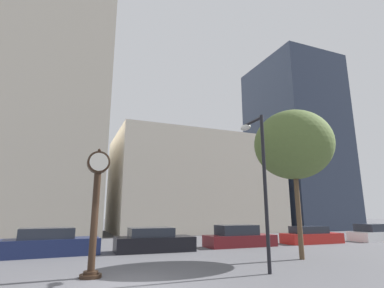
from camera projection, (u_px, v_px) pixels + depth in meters
The scene contains 12 objects.
ground_plane at pixel (120, 288), 8.78m from camera, with size 200.00×200.00×0.00m, color #515156.
building_tall_tower at pixel (36, 49), 32.50m from camera, with size 15.18×12.00×38.95m.
building_storefront_row at pixel (193, 185), 36.13m from camera, with size 18.72×12.00×10.89m.
building_glass_modern at pixel (295, 143), 43.52m from camera, with size 9.96×12.00×24.06m.
street_clock at pixel (96, 202), 10.71m from camera, with size 0.80×0.74×4.48m.
car_navy at pixel (50, 244), 15.41m from camera, with size 4.84×2.01×1.38m.
car_black at pixel (154, 241), 17.15m from camera, with size 4.52×2.12×1.32m.
car_maroon at pixel (239, 238), 19.57m from camera, with size 4.68×1.76×1.37m.
car_red at pixel (311, 236), 21.65m from camera, with size 4.44×1.84×1.19m.
car_white at pixel (375, 234), 23.58m from camera, with size 4.36×2.01×1.30m.
street_lamp_right at pixel (258, 165), 12.03m from camera, with size 0.36×1.57×6.01m.
bare_tree at pixel (293, 145), 15.39m from camera, with size 3.95×3.95×7.36m.
Camera 1 is at (-1.62, -9.60, 2.16)m, focal length 28.00 mm.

